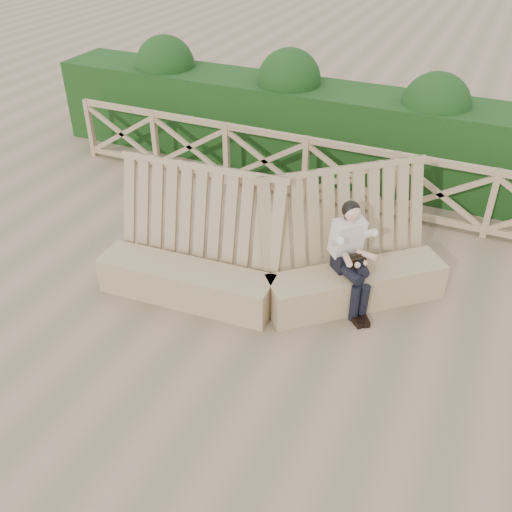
% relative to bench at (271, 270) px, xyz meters
% --- Properties ---
extents(ground, '(60.00, 60.00, 0.00)m').
position_rel_bench_xyz_m(ground, '(0.19, -0.85, -0.41)').
color(ground, brown).
rests_on(ground, ground).
extents(bench, '(4.14, 2.25, 1.61)m').
position_rel_bench_xyz_m(bench, '(0.00, 0.00, 0.00)').
color(bench, olive).
rests_on(bench, ground).
extents(woman, '(0.74, 0.78, 1.39)m').
position_rel_bench_xyz_m(woman, '(0.92, 0.28, 0.35)').
color(woman, black).
rests_on(woman, ground).
extents(guardrail, '(10.10, 0.09, 1.10)m').
position_rel_bench_xyz_m(guardrail, '(0.19, 2.65, 0.15)').
color(guardrail, olive).
rests_on(guardrail, ground).
extents(hedge, '(12.00, 1.20, 1.50)m').
position_rel_bench_xyz_m(hedge, '(0.19, 3.85, 0.34)').
color(hedge, black).
rests_on(hedge, ground).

